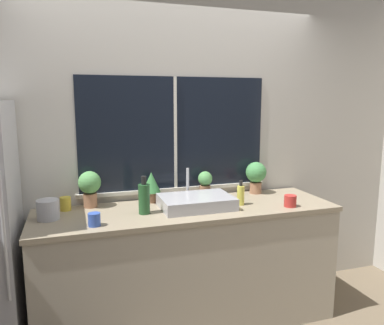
% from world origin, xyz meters
% --- Properties ---
extents(wall_back, '(8.00, 0.09, 2.70)m').
position_xyz_m(wall_back, '(0.00, 0.72, 1.35)').
color(wall_back, '#BCB7AD').
rests_on(wall_back, ground_plane).
extents(wall_right, '(0.06, 7.00, 2.70)m').
position_xyz_m(wall_right, '(2.22, 1.50, 1.35)').
color(wall_right, '#BCB7AD').
rests_on(wall_right, ground_plane).
extents(counter, '(2.29, 0.67, 0.94)m').
position_xyz_m(counter, '(0.00, 0.33, 0.47)').
color(counter, '#B2A893').
rests_on(counter, ground_plane).
extents(sink, '(0.54, 0.43, 0.27)m').
position_xyz_m(sink, '(0.06, 0.32, 0.99)').
color(sink, '#ADADB2').
rests_on(sink, counter).
extents(potted_plant_far_left, '(0.17, 0.17, 0.28)m').
position_xyz_m(potted_plant_far_left, '(-0.71, 0.58, 1.11)').
color(potted_plant_far_left, '#9E6B4C').
rests_on(potted_plant_far_left, counter).
extents(potted_plant_center_left, '(0.15, 0.15, 0.24)m').
position_xyz_m(potted_plant_center_left, '(-0.23, 0.58, 1.08)').
color(potted_plant_center_left, '#9E6B4C').
rests_on(potted_plant_center_left, counter).
extents(potted_plant_center_right, '(0.12, 0.12, 0.22)m').
position_xyz_m(potted_plant_center_right, '(0.23, 0.58, 1.07)').
color(potted_plant_center_right, '#9E6B4C').
rests_on(potted_plant_center_right, counter).
extents(potted_plant_far_right, '(0.18, 0.18, 0.28)m').
position_xyz_m(potted_plant_far_right, '(0.70, 0.58, 1.11)').
color(potted_plant_far_right, '#9E6B4C').
rests_on(potted_plant_far_right, counter).
extents(soap_bottle, '(0.06, 0.06, 0.19)m').
position_xyz_m(soap_bottle, '(0.42, 0.28, 1.02)').
color(soap_bottle, '#DBD14C').
rests_on(soap_bottle, counter).
extents(bottle_tall, '(0.08, 0.08, 0.28)m').
position_xyz_m(bottle_tall, '(-0.35, 0.29, 1.06)').
color(bottle_tall, '#235128').
rests_on(bottle_tall, counter).
extents(mug_blue, '(0.08, 0.08, 0.09)m').
position_xyz_m(mug_blue, '(-0.71, 0.12, 0.98)').
color(mug_blue, '#3351AD').
rests_on(mug_blue, counter).
extents(mug_red, '(0.09, 0.09, 0.09)m').
position_xyz_m(mug_red, '(0.76, 0.12, 0.98)').
color(mug_red, '#B72D28').
rests_on(mug_red, counter).
extents(mug_yellow, '(0.08, 0.08, 0.10)m').
position_xyz_m(mug_yellow, '(-0.89, 0.55, 0.99)').
color(mug_yellow, gold).
rests_on(mug_yellow, counter).
extents(kettle, '(0.15, 0.15, 0.15)m').
position_xyz_m(kettle, '(-1.00, 0.36, 1.01)').
color(kettle, '#B2B2B7').
rests_on(kettle, counter).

